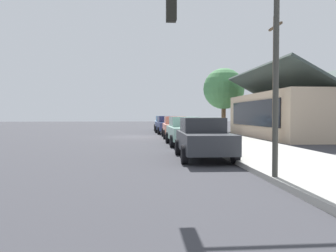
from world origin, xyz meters
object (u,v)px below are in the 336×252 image
object	(u,v)px
car_skyblue	(163,123)
car_navy	(167,125)
car_seafoam	(185,131)
car_coral	(175,127)
shade_tree	(224,89)
car_charcoal	(203,138)
traffic_light_main	(234,42)
utility_pole_wooden	(275,77)
fire_hydrant_red	(212,137)

from	to	relation	value
car_skyblue	car_navy	size ratio (longest dim) A/B	1.08
car_skyblue	car_seafoam	xyz separation A→B (m)	(18.13, 0.01, -0.00)
car_skyblue	car_coral	size ratio (longest dim) A/B	1.10
car_navy	shade_tree	size ratio (longest dim) A/B	0.71
car_coral	car_charcoal	size ratio (longest dim) A/B	1.01
car_seafoam	traffic_light_main	distance (m)	11.23
shade_tree	utility_pole_wooden	distance (m)	14.30
car_skyblue	car_charcoal	xyz separation A→B (m)	(24.16, -0.06, -0.00)
car_navy	car_coral	bearing A→B (deg)	-0.80
car_navy	car_coral	distance (m)	5.62
car_navy	traffic_light_main	bearing A→B (deg)	-2.67
car_skyblue	utility_pole_wooden	bearing A→B (deg)	19.30
traffic_light_main	utility_pole_wooden	distance (m)	12.71
shade_tree	utility_pole_wooden	size ratio (longest dim) A/B	0.86
car_navy	car_seafoam	size ratio (longest dim) A/B	1.01
car_seafoam	car_charcoal	world-z (taller)	same
car_skyblue	car_seafoam	distance (m)	18.13
fire_hydrant_red	car_skyblue	bearing A→B (deg)	-175.64
traffic_light_main	fire_hydrant_red	xyz separation A→B (m)	(-10.23, 1.66, -2.99)
car_coral	shade_tree	world-z (taller)	shade_tree
fire_hydrant_red	shade_tree	bearing A→B (deg)	163.72
car_coral	utility_pole_wooden	bearing A→B (deg)	44.38
car_charcoal	shade_tree	size ratio (longest dim) A/B	0.69
car_charcoal	car_seafoam	bearing A→B (deg)	-179.12
car_skyblue	shade_tree	world-z (taller)	shade_tree
car_seafoam	fire_hydrant_red	distance (m)	1.60
car_skyblue	fire_hydrant_red	bearing A→B (deg)	6.56
car_seafoam	utility_pole_wooden	xyz separation A→B (m)	(-0.48, 5.42, 3.11)
car_charcoal	utility_pole_wooden	xyz separation A→B (m)	(-6.51, 5.49, 3.11)
car_navy	traffic_light_main	xyz separation A→B (m)	(22.70, -0.20, 2.68)
car_seafoam	traffic_light_main	xyz separation A→B (m)	(10.90, -0.24, 2.68)
fire_hydrant_red	car_seafoam	bearing A→B (deg)	-115.19
car_coral	car_seafoam	bearing A→B (deg)	0.48
car_skyblue	car_navy	xyz separation A→B (m)	(6.33, -0.03, -0.00)
car_seafoam	shade_tree	world-z (taller)	shade_tree
car_charcoal	fire_hydrant_red	bearing A→B (deg)	166.00
car_skyblue	fire_hydrant_red	xyz separation A→B (m)	(18.80, 1.43, -0.32)
car_skyblue	shade_tree	size ratio (longest dim) A/B	0.77
car_skyblue	car_charcoal	bearing A→B (deg)	2.05
car_charcoal	shade_tree	xyz separation A→B (m)	(-20.80, 6.00, 3.51)
car_coral	shade_tree	bearing A→B (deg)	147.16
car_skyblue	traffic_light_main	world-z (taller)	traffic_light_main
utility_pole_wooden	car_navy	bearing A→B (deg)	-154.26
car_coral	utility_pole_wooden	distance (m)	8.41
car_navy	utility_pole_wooden	distance (m)	12.95
fire_hydrant_red	car_charcoal	bearing A→B (deg)	-15.57
car_coral	traffic_light_main	distance (m)	17.30
car_skyblue	car_charcoal	size ratio (longest dim) A/B	1.11
car_seafoam	car_navy	bearing A→B (deg)	179.89
car_skyblue	car_charcoal	world-z (taller)	same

